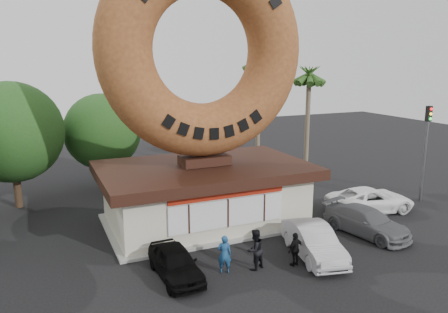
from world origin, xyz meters
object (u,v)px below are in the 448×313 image
person_right (295,249)px  giant_donut (203,50)px  donut_shop (205,192)px  car_white (370,200)px  car_silver (313,241)px  car_grey (367,221)px  street_lamp (130,121)px  person_center (255,250)px  car_black (176,262)px  person_left (224,254)px  traffic_signal (426,141)px

person_right → giant_donut: bearing=-93.1°
donut_shop → car_white: bearing=-13.3°
car_silver → donut_shop: bearing=127.7°
car_grey → car_white: 3.70m
street_lamp → car_silver: size_ratio=1.78×
person_right → car_white: person_right is taller
person_center → car_black: bearing=-31.5°
person_left → person_right: person_left is taller
giant_donut → car_silver: giant_donut is taller
car_black → car_silver: car_silver is taller
giant_donut → street_lamp: size_ratio=1.37×
traffic_signal → car_silver: size_ratio=1.35×
giant_donut → traffic_signal: giant_donut is taller
donut_shop → car_black: 6.42m
traffic_signal → person_left: size_ratio=3.66×
car_white → person_left: bearing=114.8°
car_silver → car_grey: size_ratio=0.95×
donut_shop → giant_donut: 7.52m
giant_donut → car_silver: bearing=-63.9°
car_white → donut_shop: bearing=83.9°
car_black → car_grey: 10.42m
person_right → car_silver: bearing=-179.9°
car_black → street_lamp: bearing=82.7°
person_center → street_lamp: bearing=-103.7°
car_silver → car_white: car_silver is taller
traffic_signal → car_black: traffic_signal is taller
street_lamp → person_left: (0.48, -15.78, -3.65)m
donut_shop → car_white: (9.63, -2.27, -1.04)m
traffic_signal → car_black: 18.00m
car_white → car_grey: bearing=142.4°
traffic_signal → donut_shop: bearing=171.9°
traffic_signal → car_white: size_ratio=1.17×
traffic_signal → person_center: traffic_signal is taller
car_silver → car_white: (6.67, 3.75, -0.02)m
giant_donut → car_grey: giant_donut is taller
traffic_signal → car_white: (-4.37, -0.28, -3.15)m
person_left → car_black: (-2.01, 0.42, -0.18)m
person_right → person_center: bearing=-31.0°
giant_donut → street_lamp: giant_donut is taller
person_left → car_black: size_ratio=0.43×
street_lamp → person_left: bearing=-88.2°
giant_donut → car_black: giant_donut is taller
giant_donut → car_white: giant_donut is taller
person_left → car_grey: 8.44m
car_silver → street_lamp: bearing=118.2°
donut_shop → car_grey: (7.02, -4.90, -1.08)m
car_black → car_white: (13.01, 3.07, 0.07)m
car_silver → car_white: bearing=40.9°
person_center → person_right: size_ratio=1.18×
car_grey → car_black: bearing=170.3°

